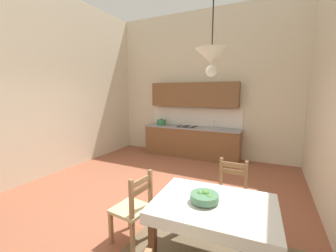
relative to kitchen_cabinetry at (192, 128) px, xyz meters
name	(u,v)px	position (x,y,z in m)	size (l,w,h in m)	color
ground_plane	(147,203)	(0.21, -2.94, -0.91)	(5.97, 7.02, 0.10)	#99563D
wall_back	(203,85)	(0.21, 0.33, 1.27)	(5.97, 0.12, 4.26)	beige
wall_left	(38,82)	(-2.53, -2.94, 1.27)	(0.12, 7.02, 4.26)	beige
kitchen_cabinetry	(192,128)	(0.00, 0.00, 0.00)	(2.87, 0.63, 2.20)	brown
dining_table	(214,214)	(1.63, -3.86, -0.24)	(1.32, 1.01, 0.75)	#56331C
dining_chair_tv_side	(133,209)	(0.61, -3.90, -0.41)	(0.46, 0.46, 0.93)	#D1BC89
dining_chair_kitchen_side	(231,194)	(1.66, -2.96, -0.41)	(0.43, 0.43, 0.93)	#D1BC89
fruit_bowl	(204,197)	(1.54, -3.90, -0.04)	(0.30, 0.30, 0.12)	#4C7F5B
pendant_lamp	(212,57)	(1.56, -3.89, 1.38)	(0.32, 0.32, 0.81)	black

